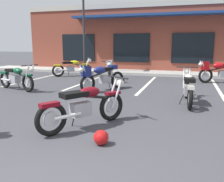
# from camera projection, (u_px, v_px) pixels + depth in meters

# --- Properties ---
(ground_plane) EXTENTS (80.00, 80.00, 0.00)m
(ground_plane) POSITION_uv_depth(u_px,v_px,m) (118.00, 112.00, 6.03)
(ground_plane) COLOR #3D3D42
(sidewalk_kerb) EXTENTS (22.00, 1.80, 0.14)m
(sidewalk_kerb) POSITION_uv_depth(u_px,v_px,m) (158.00, 73.00, 13.55)
(sidewalk_kerb) COLOR #A8A59E
(sidewalk_kerb) RESTS_ON ground_plane
(brick_storefront_building) EXTENTS (17.59, 6.46, 4.09)m
(brick_storefront_building) POSITION_uv_depth(u_px,v_px,m) (166.00, 39.00, 16.54)
(brick_storefront_building) COLOR brown
(brick_storefront_building) RESTS_ON ground_plane
(painted_stall_lines) EXTENTS (11.04, 4.80, 0.01)m
(painted_stall_lines) POSITION_uv_depth(u_px,v_px,m) (148.00, 84.00, 10.20)
(painted_stall_lines) COLOR silver
(painted_stall_lines) RESTS_ON ground_plane
(motorcycle_foreground_classic) EXTENTS (1.37, 1.85, 0.98)m
(motorcycle_foreground_classic) POSITION_uv_depth(u_px,v_px,m) (85.00, 105.00, 4.86)
(motorcycle_foreground_classic) COLOR black
(motorcycle_foreground_classic) RESTS_ON ground_plane
(motorcycle_red_sportbike) EXTENTS (2.04, 0.98, 0.98)m
(motorcycle_red_sportbike) POSITION_uv_depth(u_px,v_px,m) (16.00, 78.00, 8.87)
(motorcycle_red_sportbike) COLOR black
(motorcycle_red_sportbike) RESTS_ON ground_plane
(motorcycle_black_cruiser) EXTENTS (2.02, 1.06, 0.98)m
(motorcycle_black_cruiser) POSITION_uv_depth(u_px,v_px,m) (219.00, 71.00, 10.51)
(motorcycle_black_cruiser) COLOR black
(motorcycle_black_cruiser) RESTS_ON ground_plane
(motorcycle_silver_naked) EXTENTS (1.30, 1.89, 0.98)m
(motorcycle_silver_naked) POSITION_uv_depth(u_px,v_px,m) (101.00, 76.00, 8.74)
(motorcycle_silver_naked) COLOR black
(motorcycle_silver_naked) RESTS_ON ground_plane
(motorcycle_blue_standard) EXTENTS (1.80, 1.47, 0.98)m
(motorcycle_blue_standard) POSITION_uv_depth(u_px,v_px,m) (72.00, 67.00, 12.71)
(motorcycle_blue_standard) COLOR black
(motorcycle_blue_standard) RESTS_ON ground_plane
(motorcycle_green_cafe_racer) EXTENTS (0.95, 2.06, 0.98)m
(motorcycle_green_cafe_racer) POSITION_uv_depth(u_px,v_px,m) (110.00, 69.00, 11.15)
(motorcycle_green_cafe_racer) COLOR black
(motorcycle_green_cafe_racer) RESTS_ON ground_plane
(motorcycle_cream_vintage) EXTENTS (0.66, 2.11, 0.98)m
(motorcycle_cream_vintage) POSITION_uv_depth(u_px,v_px,m) (188.00, 87.00, 6.86)
(motorcycle_cream_vintage) COLOR black
(motorcycle_cream_vintage) RESTS_ON ground_plane
(helmet_on_pavement) EXTENTS (0.26, 0.26, 0.26)m
(helmet_on_pavement) POSITION_uv_depth(u_px,v_px,m) (101.00, 137.00, 4.06)
(helmet_on_pavement) COLOR #B71414
(helmet_on_pavement) RESTS_ON ground_plane
(parking_lot_lamp_post) EXTENTS (0.24, 0.76, 5.48)m
(parking_lot_lamp_post) POSITION_uv_depth(u_px,v_px,m) (83.00, 10.00, 12.96)
(parking_lot_lamp_post) COLOR #2D2D33
(parking_lot_lamp_post) RESTS_ON ground_plane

